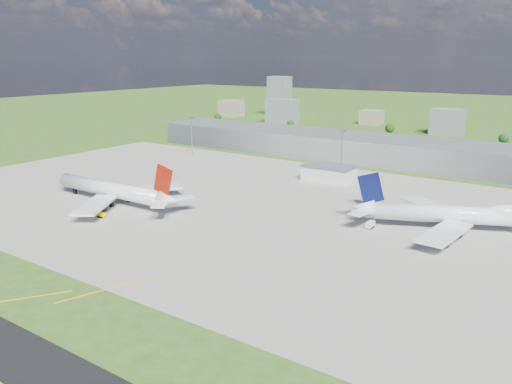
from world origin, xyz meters
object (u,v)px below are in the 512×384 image
Objects in this scene: tug_yellow at (102,215)px; van_white_near at (370,225)px; airliner_red_twin at (114,191)px; airliner_blue_quad at (465,215)px.

tug_yellow is 109.36m from van_white_near.
airliner_red_twin is 21.58m from tug_yellow.
tug_yellow is at bearing 117.08° from van_white_near.
tug_yellow is at bearing -175.51° from airliner_blue_quad.
tug_yellow is (11.93, -17.32, -4.83)m from airliner_red_twin.
airliner_blue_quad is 15.71× the size of van_white_near.
airliner_red_twin is 15.97× the size of van_white_near.
tug_yellow is at bearing 124.44° from airliner_red_twin.
airliner_blue_quad reaches higher than van_white_near.
airliner_red_twin is 148.69m from airliner_blue_quad.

